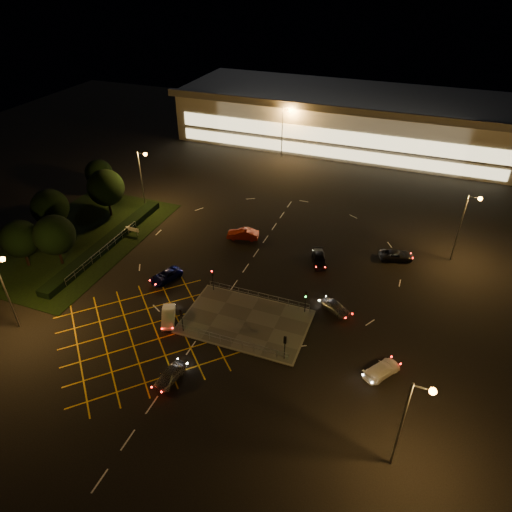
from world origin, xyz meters
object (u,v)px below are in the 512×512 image
(car_right_silver, at_px, (336,307))
(car_east_grey, at_px, (396,255))
(signal_nw, at_px, (212,276))
(signal_ne, at_px, (306,297))
(signal_sw, at_px, (182,316))
(car_circ_red, at_px, (243,234))
(car_near_silver, at_px, (170,375))
(signal_se, at_px, (285,343))
(car_approach_white, at_px, (382,369))
(car_queue_white, at_px, (168,316))
(car_left_blue, at_px, (166,276))
(car_far_dkgrey, at_px, (319,259))

(car_right_silver, xyz_separation_m, car_east_grey, (5.50, 13.94, 0.00))
(signal_nw, height_order, signal_ne, same)
(signal_sw, bearing_deg, car_circ_red, -86.63)
(car_near_silver, height_order, car_right_silver, car_near_silver)
(signal_sw, relative_size, signal_se, 1.00)
(car_circ_red, height_order, car_approach_white, car_circ_red)
(signal_ne, relative_size, car_east_grey, 0.66)
(car_queue_white, distance_m, car_circ_red, 20.00)
(signal_nw, height_order, car_approach_white, signal_nw)
(signal_nw, bearing_deg, car_approach_white, -16.23)
(car_near_silver, bearing_deg, car_approach_white, 30.29)
(car_left_blue, height_order, car_circ_red, car_circ_red)
(signal_se, bearing_deg, car_approach_white, -170.67)
(signal_ne, xyz_separation_m, car_left_blue, (-18.77, -0.09, -1.75))
(car_approach_white, bearing_deg, car_left_blue, 22.11)
(signal_nw, distance_m, signal_ne, 12.00)
(car_circ_red, bearing_deg, signal_se, 19.32)
(signal_se, xyz_separation_m, car_queue_white, (-14.45, 1.01, -1.70))
(signal_sw, relative_size, signal_ne, 1.00)
(signal_nw, xyz_separation_m, car_east_grey, (20.83, 15.49, -1.70))
(car_left_blue, distance_m, car_approach_white, 29.32)
(car_left_blue, relative_size, car_east_grey, 0.93)
(car_near_silver, height_order, car_far_dkgrey, car_near_silver)
(car_queue_white, xyz_separation_m, car_east_grey, (23.29, 22.46, -0.01))
(car_east_grey, bearing_deg, car_far_dkgrey, 98.56)
(car_circ_red, distance_m, car_east_grey, 22.21)
(car_right_silver, height_order, car_east_grey, car_east_grey)
(signal_sw, xyz_separation_m, car_east_grey, (20.83, 23.47, -1.70))
(car_near_silver, bearing_deg, car_circ_red, 104.47)
(car_right_silver, xyz_separation_m, car_circ_red, (-16.57, 11.43, 0.12))
(car_left_blue, xyz_separation_m, car_approach_white, (28.64, -6.28, 0.02))
(car_right_silver, bearing_deg, car_left_blue, 124.58)
(car_right_silver, bearing_deg, signal_se, -168.94)
(car_queue_white, relative_size, car_approach_white, 0.92)
(signal_nw, bearing_deg, car_near_silver, -81.78)
(car_east_grey, bearing_deg, signal_ne, 133.70)
(signal_se, distance_m, signal_ne, 7.99)
(car_near_silver, xyz_separation_m, car_queue_white, (-4.57, 7.66, 0.00))
(signal_se, distance_m, car_circ_red, 24.85)
(car_far_dkgrey, bearing_deg, signal_ne, -104.21)
(signal_se, bearing_deg, car_left_blue, -22.82)
(car_left_blue, relative_size, car_far_dkgrey, 1.00)
(signal_nw, height_order, car_far_dkgrey, signal_nw)
(signal_se, height_order, car_approach_white, signal_se)
(car_east_grey, xyz_separation_m, car_approach_white, (1.03, -21.85, -0.02))
(car_queue_white, xyz_separation_m, car_far_dkgrey, (13.42, 17.83, -0.03))
(car_near_silver, distance_m, car_queue_white, 8.92)
(car_circ_red, bearing_deg, car_queue_white, -16.44)
(car_far_dkgrey, xyz_separation_m, car_circ_red, (-12.21, 2.13, 0.13))
(car_far_dkgrey, distance_m, car_east_grey, 10.90)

